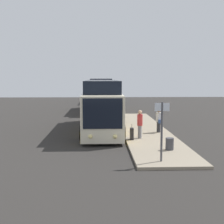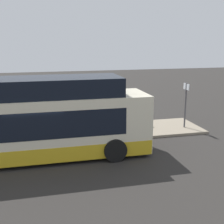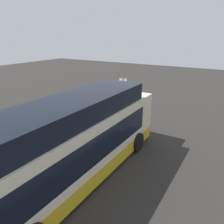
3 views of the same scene
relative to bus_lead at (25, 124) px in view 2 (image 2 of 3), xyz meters
The scene contains 8 objects.
ground 1.78m from the bus_lead, 17.38° to the right, with size 80.00×80.00×0.00m, color #2B2826.
platform 3.58m from the bus_lead, 82.22° to the left, with size 20.00×3.38×0.15m.
bus_lead is the anchor object (origin of this frame).
passenger_boarding 4.47m from the bus_lead, 65.54° to the left, with size 0.60×0.44×1.67m.
passenger_waiting 4.65m from the bus_lead, 31.31° to the left, with size 0.44×0.44×1.82m.
suitcase 4.89m from the bus_lead, 22.82° to the left, with size 0.33×0.21×0.98m.
sign_post 9.84m from the bus_lead, 15.91° to the left, with size 0.10×0.68×2.78m.
trash_bin 8.14m from the bus_lead, 26.60° to the left, with size 0.44×0.44×0.65m.
Camera 2 is at (0.12, -14.23, 5.54)m, focal length 50.00 mm.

